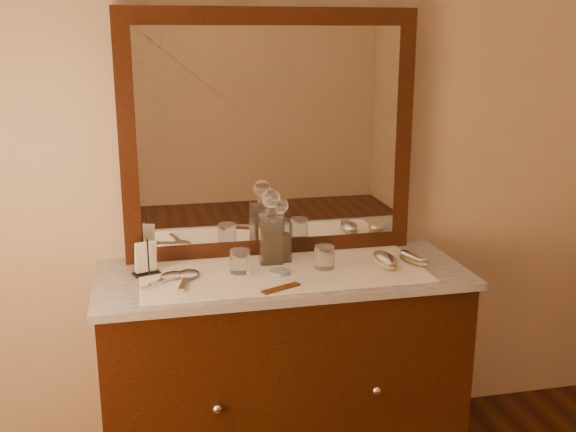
# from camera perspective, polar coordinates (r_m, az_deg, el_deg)

# --- Properties ---
(dresser_cabinet) EXTENTS (1.40, 0.55, 0.82)m
(dresser_cabinet) POSITION_cam_1_polar(r_m,az_deg,el_deg) (2.83, -0.45, -13.10)
(dresser_cabinet) COLOR black
(dresser_cabinet) RESTS_ON floor
(knob_left) EXTENTS (0.04, 0.04, 0.04)m
(knob_left) POSITION_cam_1_polar(r_m,az_deg,el_deg) (2.52, -5.99, -15.89)
(knob_left) COLOR silver
(knob_left) RESTS_ON dresser_cabinet
(knob_right) EXTENTS (0.04, 0.04, 0.04)m
(knob_right) POSITION_cam_1_polar(r_m,az_deg,el_deg) (2.64, 7.47, -14.40)
(knob_right) COLOR silver
(knob_right) RESTS_ON dresser_cabinet
(marble_top) EXTENTS (1.44, 0.59, 0.03)m
(marble_top) POSITION_cam_1_polar(r_m,az_deg,el_deg) (2.65, -0.47, -4.98)
(marble_top) COLOR silver
(marble_top) RESTS_ON dresser_cabinet
(mirror_frame) EXTENTS (1.20, 0.08, 1.00)m
(mirror_frame) POSITION_cam_1_polar(r_m,az_deg,el_deg) (2.76, -1.55, 6.84)
(mirror_frame) COLOR black
(mirror_frame) RESTS_ON marble_top
(mirror_glass) EXTENTS (1.06, 0.01, 0.86)m
(mirror_glass) POSITION_cam_1_polar(r_m,az_deg,el_deg) (2.73, -1.41, 6.74)
(mirror_glass) COLOR white
(mirror_glass) RESTS_ON marble_top
(lace_runner) EXTENTS (1.10, 0.45, 0.00)m
(lace_runner) POSITION_cam_1_polar(r_m,az_deg,el_deg) (2.63, -0.38, -4.78)
(lace_runner) COLOR white
(lace_runner) RESTS_ON marble_top
(pin_dish) EXTENTS (0.10, 0.10, 0.01)m
(pin_dish) POSITION_cam_1_polar(r_m,az_deg,el_deg) (2.61, -0.71, -4.76)
(pin_dish) COLOR white
(pin_dish) RESTS_ON lace_runner
(comb) EXTENTS (0.16, 0.09, 0.01)m
(comb) POSITION_cam_1_polar(r_m,az_deg,el_deg) (2.45, -0.60, -6.12)
(comb) COLOR brown
(comb) RESTS_ON lace_runner
(napkin_rack) EXTENTS (0.11, 0.09, 0.15)m
(napkin_rack) POSITION_cam_1_polar(r_m,az_deg,el_deg) (2.65, -11.93, -3.61)
(napkin_rack) COLOR black
(napkin_rack) RESTS_ON marble_top
(decanter_left) EXTENTS (0.10, 0.10, 0.30)m
(decanter_left) POSITION_cam_1_polar(r_m,az_deg,el_deg) (2.71, -1.47, -1.56)
(decanter_left) COLOR #945C15
(decanter_left) RESTS_ON lace_runner
(decanter_right) EXTENTS (0.08, 0.08, 0.26)m
(decanter_right) POSITION_cam_1_polar(r_m,az_deg,el_deg) (2.73, -0.65, -1.74)
(decanter_right) COLOR #945C15
(decanter_right) RESTS_ON lace_runner
(brush_near) EXTENTS (0.08, 0.17, 0.05)m
(brush_near) POSITION_cam_1_polar(r_m,az_deg,el_deg) (2.72, 8.22, -3.72)
(brush_near) COLOR tan
(brush_near) RESTS_ON lace_runner
(brush_far) EXTENTS (0.12, 0.16, 0.04)m
(brush_far) POSITION_cam_1_polar(r_m,az_deg,el_deg) (2.78, 10.57, -3.47)
(brush_far) COLOR tan
(brush_far) RESTS_ON lace_runner
(hand_mirror_outer) EXTENTS (0.18, 0.19, 0.02)m
(hand_mirror_outer) POSITION_cam_1_polar(r_m,az_deg,el_deg) (2.59, -10.05, -5.10)
(hand_mirror_outer) COLOR silver
(hand_mirror_outer) RESTS_ON lace_runner
(hand_mirror_inner) EXTENTS (0.11, 0.23, 0.02)m
(hand_mirror_inner) POSITION_cam_1_polar(r_m,az_deg,el_deg) (2.59, -8.49, -5.03)
(hand_mirror_inner) COLOR silver
(hand_mirror_inner) RESTS_ON lace_runner
(tumblers) EXTENTS (0.41, 0.10, 0.09)m
(tumblers) POSITION_cam_1_polar(r_m,az_deg,el_deg) (2.63, -0.48, -3.66)
(tumblers) COLOR white
(tumblers) RESTS_ON lace_runner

